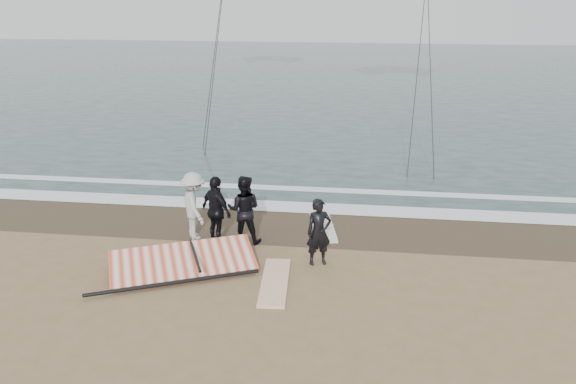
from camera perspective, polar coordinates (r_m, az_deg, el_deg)
name	(u,v)px	position (r m, az deg, el deg)	size (l,w,h in m)	color
ground	(261,308)	(12.45, -2.78, -11.69)	(120.00, 120.00, 0.00)	#8C704C
sea	(333,77)	(43.93, 4.62, 11.61)	(120.00, 54.00, 0.02)	#233838
wet_sand	(287,225)	(16.39, -0.13, -3.39)	(120.00, 2.80, 0.01)	#4C3D2B
foam_near	(292,207)	(17.67, 0.43, -1.52)	(120.00, 0.90, 0.01)	white
foam_far	(298,189)	(19.24, 1.02, 0.35)	(120.00, 0.45, 0.01)	white
man_main	(319,232)	(13.89, 3.15, -4.09)	(0.63, 0.41, 1.72)	black
board_white	(275,282)	(13.33, -1.34, -9.11)	(0.62, 2.20, 0.09)	silver
board_cream	(323,226)	(16.26, 3.55, -3.48)	(0.59, 2.20, 0.09)	silver
trio_cluster	(216,208)	(15.21, -7.34, -1.65)	(2.49, 1.54, 1.91)	black
sail_rig	(183,261)	(14.17, -10.65, -6.92)	(3.72, 2.97, 0.49)	black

